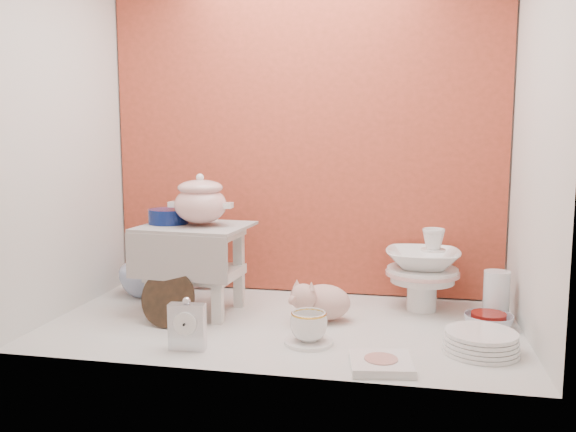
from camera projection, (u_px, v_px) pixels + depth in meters
The scene contains 17 objects.
ground at pixel (282, 323), 2.29m from camera, with size 1.80×1.80×0.00m, color silver.
niche_shell at pixel (291, 84), 2.35m from camera, with size 1.86×1.03×1.53m.
step_stool at pixel (196, 269), 2.42m from camera, with size 0.42×0.36×0.36m, color silver, non-canonical shape.
soup_tureen at pixel (200, 200), 2.37m from camera, with size 0.25×0.25×0.21m, color white, non-canonical shape.
cobalt_bowl at pixel (169, 216), 2.44m from camera, with size 0.16×0.16×0.06m, color #0B1852.
floral_platter at pixel (187, 247), 2.81m from camera, with size 0.40×0.05×0.40m, color silver, non-canonical shape.
blue_white_vase at pixel (146, 267), 2.69m from camera, with size 0.25×0.25×0.26m, color white.
lacquer_tray at pixel (168, 298), 2.25m from camera, with size 0.23×0.08×0.22m, color black, non-canonical shape.
mantel_clock at pixel (187, 324), 1.99m from camera, with size 0.12×0.04×0.18m, color silver.
plush_pig at pixel (324, 302), 2.31m from camera, with size 0.26×0.18×0.16m, color #CB9C8F.
teacup_saucer at pixel (309, 342), 2.07m from camera, with size 0.17×0.17×0.01m, color white.
gold_rim_teacup at pixel (309, 326), 2.06m from camera, with size 0.13×0.13×0.10m, color white.
lattice_dish at pixel (381, 363), 1.85m from camera, with size 0.19×0.19×0.03m, color white.
dinner_plate_stack at pixel (481, 342), 1.98m from camera, with size 0.25×0.25×0.07m, color white.
crystal_bowl at pixel (488, 322), 2.22m from camera, with size 0.18×0.18×0.06m, color silver.
clear_glass_vase at pixel (496, 296), 2.31m from camera, with size 0.10×0.10×0.20m, color silver.
porcelain_tower at pixel (422, 269), 2.44m from camera, with size 0.31×0.31×0.35m, color white, non-canonical shape.
Camera 1 is at (0.46, -2.17, 0.72)m, focal length 36.75 mm.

